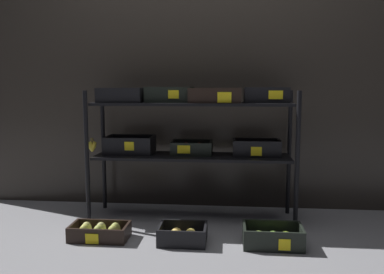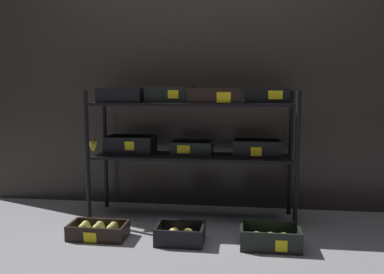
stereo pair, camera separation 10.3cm
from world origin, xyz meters
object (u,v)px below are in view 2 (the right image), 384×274
object	(u,v)px
display_rack	(191,126)
crate_ground_pear	(98,231)
crate_ground_apple_gold	(180,235)
crate_ground_apple_green	(270,239)

from	to	relation	value
display_rack	crate_ground_pear	distance (m)	0.99
display_rack	crate_ground_apple_gold	distance (m)	0.83
crate_ground_pear	crate_ground_apple_gold	distance (m)	0.55
crate_ground_pear	crate_ground_apple_gold	world-z (taller)	crate_ground_apple_gold
crate_ground_pear	crate_ground_apple_green	distance (m)	1.12
display_rack	crate_ground_apple_green	bearing A→B (deg)	-41.21
display_rack	crate_ground_pear	size ratio (longest dim) A/B	4.19
display_rack	crate_ground_apple_gold	size ratio (longest dim) A/B	5.17
display_rack	crate_ground_apple_gold	xyz separation A→B (m)	(-0.01, -0.50, -0.66)
crate_ground_apple_gold	crate_ground_apple_green	distance (m)	0.57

